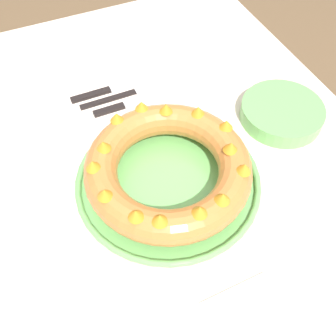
{
  "coord_description": "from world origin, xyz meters",
  "views": [
    {
      "loc": [
        0.4,
        -0.15,
        1.39
      ],
      "look_at": [
        0.01,
        0.03,
        0.82
      ],
      "focal_mm": 42.0,
      "sensor_mm": 36.0,
      "label": 1
    }
  ],
  "objects_px": {
    "bundt_cake": "(168,168)",
    "side_bowl": "(282,113)",
    "cake_knife": "(123,106)",
    "serving_dish": "(168,181)",
    "fork": "(125,95)",
    "serving_knife": "(109,90)"
  },
  "relations": [
    {
      "from": "serving_dish",
      "to": "cake_knife",
      "type": "height_order",
      "value": "serving_dish"
    },
    {
      "from": "serving_dish",
      "to": "serving_knife",
      "type": "xyz_separation_m",
      "value": [
        -0.3,
        -0.02,
        -0.01
      ]
    },
    {
      "from": "serving_dish",
      "to": "cake_knife",
      "type": "bearing_deg",
      "value": -178.52
    },
    {
      "from": "cake_knife",
      "to": "serving_knife",
      "type": "bearing_deg",
      "value": -169.42
    },
    {
      "from": "cake_knife",
      "to": "side_bowl",
      "type": "bearing_deg",
      "value": 59.76
    },
    {
      "from": "bundt_cake",
      "to": "cake_knife",
      "type": "relative_size",
      "value": 1.94
    },
    {
      "from": "bundt_cake",
      "to": "side_bowl",
      "type": "xyz_separation_m",
      "value": [
        -0.06,
        0.3,
        -0.04
      ]
    },
    {
      "from": "serving_dish",
      "to": "serving_knife",
      "type": "distance_m",
      "value": 0.3
    },
    {
      "from": "serving_dish",
      "to": "bundt_cake",
      "type": "distance_m",
      "value": 0.04
    },
    {
      "from": "serving_knife",
      "to": "side_bowl",
      "type": "height_order",
      "value": "side_bowl"
    },
    {
      "from": "serving_knife",
      "to": "side_bowl",
      "type": "distance_m",
      "value": 0.39
    },
    {
      "from": "bundt_cake",
      "to": "side_bowl",
      "type": "height_order",
      "value": "bundt_cake"
    },
    {
      "from": "fork",
      "to": "serving_knife",
      "type": "bearing_deg",
      "value": -138.0
    },
    {
      "from": "bundt_cake",
      "to": "fork",
      "type": "relative_size",
      "value": 1.67
    },
    {
      "from": "cake_knife",
      "to": "side_bowl",
      "type": "relative_size",
      "value": 0.89
    },
    {
      "from": "serving_dish",
      "to": "serving_knife",
      "type": "height_order",
      "value": "serving_dish"
    },
    {
      "from": "fork",
      "to": "serving_knife",
      "type": "relative_size",
      "value": 0.88
    },
    {
      "from": "serving_knife",
      "to": "side_bowl",
      "type": "xyz_separation_m",
      "value": [
        0.24,
        0.31,
        0.01
      ]
    },
    {
      "from": "fork",
      "to": "cake_knife",
      "type": "xyz_separation_m",
      "value": [
        0.03,
        -0.02,
        0.0
      ]
    },
    {
      "from": "bundt_cake",
      "to": "cake_knife",
      "type": "distance_m",
      "value": 0.24
    },
    {
      "from": "fork",
      "to": "side_bowl",
      "type": "relative_size",
      "value": 1.03
    },
    {
      "from": "cake_knife",
      "to": "side_bowl",
      "type": "height_order",
      "value": "side_bowl"
    }
  ]
}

